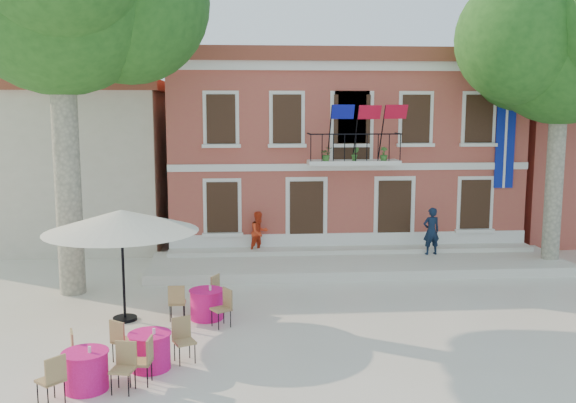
# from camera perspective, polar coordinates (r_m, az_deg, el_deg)

# --- Properties ---
(ground) EXTENTS (90.00, 90.00, 0.00)m
(ground) POSITION_cam_1_polar(r_m,az_deg,el_deg) (17.54, 2.41, -9.58)
(ground) COLOR beige
(ground) RESTS_ON ground
(main_building) EXTENTS (13.50, 9.59, 7.50)m
(main_building) POSITION_cam_1_polar(r_m,az_deg,el_deg) (26.90, 4.17, 4.89)
(main_building) COLOR #A9503D
(main_building) RESTS_ON ground
(neighbor_west) EXTENTS (9.40, 9.40, 6.40)m
(neighbor_west) POSITION_cam_1_polar(r_m,az_deg,el_deg) (28.65, -19.61, 3.51)
(neighbor_west) COLOR beige
(neighbor_west) RESTS_ON ground
(terrace) EXTENTS (14.00, 3.40, 0.30)m
(terrace) POSITION_cam_1_polar(r_m,az_deg,el_deg) (21.98, 6.24, -5.51)
(terrace) COLOR silver
(terrace) RESTS_ON ground
(plane_tree_east) EXTENTS (5.01, 5.01, 9.85)m
(plane_tree_east) POSITION_cam_1_polar(r_m,az_deg,el_deg) (23.22, 23.20, 12.33)
(plane_tree_east) COLOR #A59E84
(plane_tree_east) RESTS_ON ground
(patio_umbrella) EXTENTS (3.86, 3.86, 2.87)m
(patio_umbrella) POSITION_cam_1_polar(r_m,az_deg,el_deg) (16.61, -14.60, -1.70)
(patio_umbrella) COLOR black
(patio_umbrella) RESTS_ON ground
(pedestrian_navy) EXTENTS (0.66, 0.48, 1.66)m
(pedestrian_navy) POSITION_cam_1_polar(r_m,az_deg,el_deg) (22.93, 12.62, -2.58)
(pedestrian_navy) COLOR black
(pedestrian_navy) RESTS_ON terrace
(pedestrian_orange) EXTENTS (0.92, 0.87, 1.49)m
(pedestrian_orange) POSITION_cam_1_polar(r_m,az_deg,el_deg) (22.57, -2.59, -2.77)
(pedestrian_orange) COLOR red
(pedestrian_orange) RESTS_ON terrace
(cafe_table_0) EXTENTS (1.64, 1.87, 0.95)m
(cafe_table_0) POSITION_cam_1_polar(r_m,az_deg,el_deg) (16.81, -7.24, -8.91)
(cafe_table_0) COLOR #EB1685
(cafe_table_0) RESTS_ON ground
(cafe_table_1) EXTENTS (1.86, 1.71, 0.95)m
(cafe_table_1) POSITION_cam_1_polar(r_m,az_deg,el_deg) (13.96, -12.17, -12.70)
(cafe_table_1) COLOR #EB1685
(cafe_table_1) RESTS_ON ground
(cafe_table_2) EXTENTS (1.79, 1.83, 0.95)m
(cafe_table_2) POSITION_cam_1_polar(r_m,az_deg,el_deg) (13.32, -17.53, -13.98)
(cafe_table_2) COLOR #EB1685
(cafe_table_2) RESTS_ON ground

